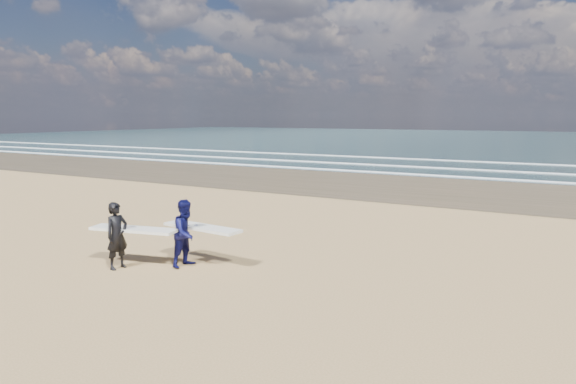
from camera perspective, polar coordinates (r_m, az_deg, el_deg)
The scene contains 2 objects.
surfer_near at distance 13.01m, azimuth -18.16°, elevation -4.51°, with size 2.26×1.16×1.62m.
surfer_far at distance 12.79m, azimuth -11.05°, elevation -4.43°, with size 2.24×1.14×1.65m.
Camera 1 is at (9.95, -8.54, 3.67)m, focal length 32.00 mm.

